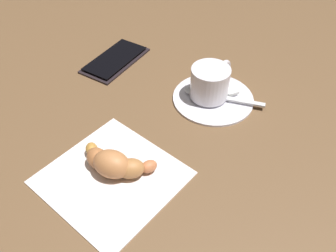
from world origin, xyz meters
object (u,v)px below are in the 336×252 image
(sugar_packet, at_px, (226,85))
(napkin, at_px, (112,177))
(saucer, at_px, (213,97))
(teaspoon, at_px, (213,95))
(espresso_cup, at_px, (211,82))
(croissant, at_px, (114,163))
(cell_phone, at_px, (115,60))

(sugar_packet, distance_m, napkin, 0.28)
(saucer, xyz_separation_m, teaspoon, (0.00, -0.00, 0.01))
(espresso_cup, bearing_deg, napkin, -12.83)
(espresso_cup, height_order, teaspoon, espresso_cup)
(napkin, xyz_separation_m, croissant, (-0.01, -0.00, 0.02))
(saucer, height_order, napkin, saucer)
(saucer, height_order, cell_phone, same)
(espresso_cup, relative_size, sugar_packet, 1.68)
(napkin, relative_size, croissant, 1.46)
(espresso_cup, height_order, cell_phone, espresso_cup)
(sugar_packet, distance_m, croissant, 0.27)
(saucer, distance_m, teaspoon, 0.01)
(croissant, relative_size, cell_phone, 0.82)
(croissant, bearing_deg, cell_phone, -146.04)
(cell_phone, bearing_deg, napkin, 33.11)
(espresso_cup, height_order, croissant, espresso_cup)
(sugar_packet, distance_m, cell_phone, 0.24)
(espresso_cup, xyz_separation_m, napkin, (0.23, -0.05, -0.03))
(teaspoon, distance_m, croissant, 0.23)
(teaspoon, distance_m, cell_phone, 0.23)
(cell_phone, bearing_deg, saucer, 85.49)
(cell_phone, bearing_deg, sugar_packet, 94.40)
(espresso_cup, xyz_separation_m, cell_phone, (-0.02, -0.22, -0.03))
(sugar_packet, height_order, cell_phone, sugar_packet)
(teaspoon, distance_m, sugar_packet, 0.04)
(saucer, distance_m, croissant, 0.23)
(saucer, xyz_separation_m, croissant, (0.22, -0.06, 0.02))
(saucer, relative_size, cell_phone, 0.97)
(croissant, height_order, cell_phone, croissant)
(sugar_packet, xyz_separation_m, napkin, (0.27, -0.07, -0.01))
(cell_phone, bearing_deg, croissant, 33.96)
(napkin, relative_size, cell_phone, 1.20)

